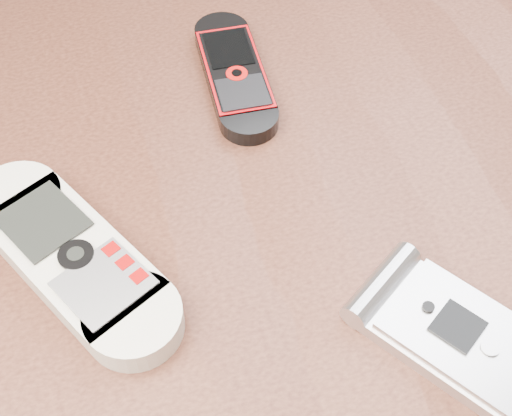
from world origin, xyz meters
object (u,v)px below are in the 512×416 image
object	(u,v)px
nokia_white	(72,257)
nokia_black_red	(235,73)
table	(250,304)
motorola_razr	(460,336)

from	to	relation	value
nokia_white	nokia_black_red	bearing A→B (deg)	16.50
table	nokia_black_red	bearing A→B (deg)	77.46
table	motorola_razr	distance (m)	0.19
table	nokia_black_red	distance (m)	0.17
motorola_razr	table	bearing A→B (deg)	93.18
motorola_razr	nokia_black_red	bearing A→B (deg)	70.32
nokia_white	nokia_black_red	xyz separation A→B (m)	(0.14, 0.13, -0.00)
nokia_white	motorola_razr	xyz separation A→B (m)	(0.20, -0.12, -0.00)
nokia_black_red	nokia_white	bearing A→B (deg)	-132.54
nokia_white	nokia_black_red	world-z (taller)	nokia_white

